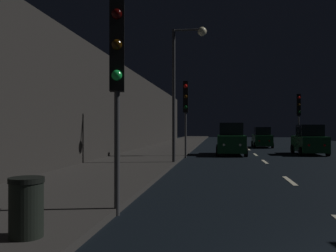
{
  "coord_description": "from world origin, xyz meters",
  "views": [
    {
      "loc": [
        -2.4,
        -4.06,
        1.86
      ],
      "look_at": [
        -4.81,
        12.98,
        1.92
      ],
      "focal_mm": 39.22,
      "sensor_mm": 36.0,
      "label": 1
    }
  ],
  "objects_px": {
    "trash_bin_curbside": "(26,207)",
    "traffic_light_far_right": "(299,109)",
    "traffic_light_far_left": "(186,103)",
    "car_approaching_headlights": "(231,140)",
    "traffic_light_near_left": "(117,61)",
    "car_distant_taillights": "(262,138)",
    "streetlamp_overhead": "(183,73)",
    "car_parked_right_far": "(309,141)"
  },
  "relations": [
    {
      "from": "trash_bin_curbside",
      "to": "traffic_light_far_right",
      "type": "bearing_deg",
      "value": 70.66
    },
    {
      "from": "traffic_light_far_left",
      "to": "traffic_light_far_right",
      "type": "bearing_deg",
      "value": 137.88
    },
    {
      "from": "traffic_light_far_right",
      "to": "trash_bin_curbside",
      "type": "bearing_deg",
      "value": -16.81
    },
    {
      "from": "car_approaching_headlights",
      "to": "trash_bin_curbside",
      "type": "bearing_deg",
      "value": -10.72
    },
    {
      "from": "car_approaching_headlights",
      "to": "traffic_light_far_right",
      "type": "bearing_deg",
      "value": 143.7
    },
    {
      "from": "traffic_light_far_left",
      "to": "trash_bin_curbside",
      "type": "relative_size",
      "value": 5.01
    },
    {
      "from": "traffic_light_near_left",
      "to": "car_distant_taillights",
      "type": "distance_m",
      "value": 28.03
    },
    {
      "from": "car_distant_taillights",
      "to": "streetlamp_overhead",
      "type": "bearing_deg",
      "value": 161.43
    },
    {
      "from": "car_parked_right_far",
      "to": "traffic_light_near_left",
      "type": "bearing_deg",
      "value": 156.22
    },
    {
      "from": "trash_bin_curbside",
      "to": "streetlamp_overhead",
      "type": "bearing_deg",
      "value": 84.54
    },
    {
      "from": "traffic_light_far_left",
      "to": "streetlamp_overhead",
      "type": "relative_size",
      "value": 0.69
    },
    {
      "from": "traffic_light_far_right",
      "to": "car_approaching_headlights",
      "type": "xyz_separation_m",
      "value": [
        -6.1,
        -8.31,
        -2.47
      ]
    },
    {
      "from": "streetlamp_overhead",
      "to": "car_distant_taillights",
      "type": "xyz_separation_m",
      "value": [
        5.65,
        16.81,
        -3.67
      ]
    },
    {
      "from": "streetlamp_overhead",
      "to": "traffic_light_far_left",
      "type": "bearing_deg",
      "value": 93.77
    },
    {
      "from": "traffic_light_near_left",
      "to": "car_parked_right_far",
      "type": "bearing_deg",
      "value": 142.12
    },
    {
      "from": "traffic_light_near_left",
      "to": "trash_bin_curbside",
      "type": "distance_m",
      "value": 3.5
    },
    {
      "from": "traffic_light_far_left",
      "to": "car_distant_taillights",
      "type": "height_order",
      "value": "traffic_light_far_left"
    },
    {
      "from": "traffic_light_near_left",
      "to": "trash_bin_curbside",
      "type": "height_order",
      "value": "traffic_light_near_left"
    },
    {
      "from": "traffic_light_far_right",
      "to": "car_distant_taillights",
      "type": "relative_size",
      "value": 1.28
    },
    {
      "from": "car_parked_right_far",
      "to": "car_approaching_headlights",
      "type": "bearing_deg",
      "value": 101.2
    },
    {
      "from": "traffic_light_near_left",
      "to": "streetlamp_overhead",
      "type": "xyz_separation_m",
      "value": [
        0.37,
        10.46,
        1.28
      ]
    },
    {
      "from": "streetlamp_overhead",
      "to": "trash_bin_curbside",
      "type": "relative_size",
      "value": 7.28
    },
    {
      "from": "traffic_light_far_left",
      "to": "streetlamp_overhead",
      "type": "height_order",
      "value": "streetlamp_overhead"
    },
    {
      "from": "traffic_light_far_left",
      "to": "streetlamp_overhead",
      "type": "bearing_deg",
      "value": 0.07
    },
    {
      "from": "car_parked_right_far",
      "to": "car_distant_taillights",
      "type": "bearing_deg",
      "value": 14.17
    },
    {
      "from": "traffic_light_far_left",
      "to": "car_approaching_headlights",
      "type": "xyz_separation_m",
      "value": [
        2.8,
        2.92,
        -2.38
      ]
    },
    {
      "from": "traffic_light_far_right",
      "to": "car_approaching_headlights",
      "type": "relative_size",
      "value": 1.11
    },
    {
      "from": "traffic_light_near_left",
      "to": "car_approaching_headlights",
      "type": "distance_m",
      "value": 17.95
    },
    {
      "from": "traffic_light_near_left",
      "to": "car_parked_right_far",
      "type": "relative_size",
      "value": 1.11
    },
    {
      "from": "traffic_light_far_left",
      "to": "car_parked_right_far",
      "type": "relative_size",
      "value": 1.15
    },
    {
      "from": "traffic_light_far_right",
      "to": "streetlamp_overhead",
      "type": "distance_m",
      "value": 17.7
    },
    {
      "from": "trash_bin_curbside",
      "to": "car_distant_taillights",
      "type": "distance_m",
      "value": 30.21
    },
    {
      "from": "car_approaching_headlights",
      "to": "car_distant_taillights",
      "type": "height_order",
      "value": "car_approaching_headlights"
    },
    {
      "from": "traffic_light_far_left",
      "to": "car_parked_right_far",
      "type": "bearing_deg",
      "value": 112.38
    },
    {
      "from": "streetlamp_overhead",
      "to": "car_parked_right_far",
      "type": "height_order",
      "value": "streetlamp_overhead"
    },
    {
      "from": "streetlamp_overhead",
      "to": "car_parked_right_far",
      "type": "xyz_separation_m",
      "value": [
        7.83,
        8.15,
        -3.59
      ]
    },
    {
      "from": "streetlamp_overhead",
      "to": "trash_bin_curbside",
      "type": "distance_m",
      "value": 13.27
    },
    {
      "from": "traffic_light_near_left",
      "to": "car_distant_taillights",
      "type": "bearing_deg",
      "value": 153.45
    },
    {
      "from": "traffic_light_far_right",
      "to": "car_parked_right_far",
      "type": "xyz_separation_m",
      "value": [
        -0.8,
        -7.26,
        -2.53
      ]
    },
    {
      "from": "traffic_light_far_left",
      "to": "car_distant_taillights",
      "type": "relative_size",
      "value": 1.25
    },
    {
      "from": "traffic_light_far_right",
      "to": "car_approaching_headlights",
      "type": "distance_m",
      "value": 10.6
    },
    {
      "from": "streetlamp_overhead",
      "to": "traffic_light_far_right",
      "type": "bearing_deg",
      "value": 60.75
    }
  ]
}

